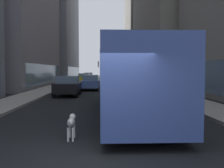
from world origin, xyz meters
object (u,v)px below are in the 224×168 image
car_grey_wagon (132,84)px  dalmatian_dog (71,122)px  car_white_van (88,76)px  car_black_suv (68,86)px  car_silver_sedan (117,77)px  car_blue_hatchback (91,82)px  car_yellow_taxi (84,78)px  transit_bus (128,77)px  box_truck (123,74)px

car_grey_wagon → dalmatian_dog: bearing=-103.8°
car_white_van → car_black_suv: (0.00, -32.11, -0.00)m
car_silver_sedan → car_blue_hatchback: bearing=-102.4°
car_black_suv → car_yellow_taxi: 19.13m
car_silver_sedan → car_yellow_taxi: bearing=-137.8°
transit_bus → car_grey_wagon: (1.60, 11.15, -0.95)m
car_black_suv → car_silver_sedan: bearing=77.0°
transit_bus → car_blue_hatchback: transit_bus is taller
car_black_suv → car_grey_wagon: size_ratio=0.85×
car_blue_hatchback → car_silver_sedan: bearing=77.6°
transit_bus → car_blue_hatchback: 14.86m
car_black_suv → box_truck: size_ratio=0.53×
car_yellow_taxi → dalmatian_dog: size_ratio=4.07×
car_black_suv → car_grey_wagon: same height
car_blue_hatchback → dalmatian_dog: car_blue_hatchback is taller
car_silver_sedan → dalmatian_dog: bearing=-95.8°
transit_bus → car_black_suv: 9.55m
box_truck → car_blue_hatchback: bearing=-121.1°
car_yellow_taxi → car_grey_wagon: bearing=-71.4°
car_white_van → transit_bus: bearing=-84.4°
transit_bus → dalmatian_dog: transit_bus is taller
car_white_van → car_black_suv: 32.11m
car_black_suv → box_truck: (5.60, 12.64, 0.85)m
car_white_van → car_yellow_taxi: same height
car_black_suv → car_grey_wagon: (5.60, 2.53, 0.00)m
car_grey_wagon → car_yellow_taxi: bearing=108.6°
car_grey_wagon → dalmatian_dog: (-3.76, -15.35, -0.31)m
transit_bus → box_truck: (1.60, 21.26, -0.11)m
car_white_van → car_blue_hatchback: bearing=-86.5°
car_black_suv → car_grey_wagon: 6.14m
box_truck → car_silver_sedan: bearing=90.0°
car_black_suv → car_grey_wagon: bearing=24.3°
transit_bus → car_blue_hatchback: (-2.40, 14.64, -0.96)m
car_silver_sedan → car_black_suv: bearing=-103.0°
car_white_van → car_yellow_taxi: 12.97m
car_white_van → box_truck: box_truck is taller
car_blue_hatchback → dalmatian_dog: (0.24, -18.84, -0.31)m
car_silver_sedan → car_yellow_taxi: (-5.60, -5.08, -0.00)m
car_black_suv → box_truck: 13.85m
car_grey_wagon → transit_bus: bearing=-98.2°
car_black_suv → car_blue_hatchback: (1.60, 6.02, -0.00)m
car_silver_sedan → dalmatian_dog: size_ratio=4.44×
transit_bus → car_yellow_taxi: transit_bus is taller
car_silver_sedan → car_grey_wagon: same height
car_white_van → car_yellow_taxi: size_ratio=1.06×
box_truck → dalmatian_dog: (-3.76, -25.47, -1.15)m
car_black_suv → car_blue_hatchback: bearing=75.1°
car_grey_wagon → box_truck: size_ratio=0.63×
car_white_van → dalmatian_dog: car_white_van is taller
car_white_van → car_blue_hatchback: 26.14m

